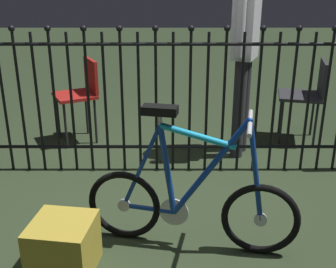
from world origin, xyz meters
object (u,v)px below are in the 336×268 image
Objects in this scene: bicycle at (189,201)px; chair_red at (80,91)px; display_crate at (63,247)px; chair_charcoal at (307,91)px; person_visitor at (244,37)px.

bicycle reaches higher than chair_red.
chair_charcoal is at bearing 45.69° from display_crate.
chair_red is 2.37× the size of display_crate.
bicycle is at bearing 18.62° from display_crate.
bicycle is 0.78m from display_crate.
person_visitor reaches higher than display_crate.
chair_charcoal is 0.45× the size of person_visitor.
chair_red reaches higher than display_crate.
chair_red is 2.19m from chair_charcoal.
chair_charcoal is 0.95m from person_visitor.
bicycle is at bearing -110.14° from person_visitor.
chair_red is 1.63m from person_visitor.
chair_red is 1.00× the size of chair_charcoal.
display_crate is at bearing -82.91° from chair_red.
display_crate is (-1.94, -1.99, -0.35)m from chair_charcoal.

